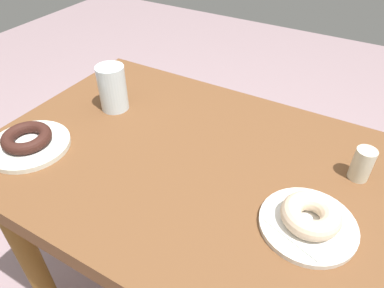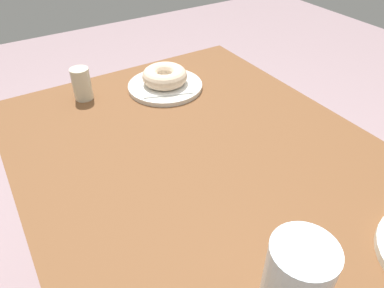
% 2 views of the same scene
% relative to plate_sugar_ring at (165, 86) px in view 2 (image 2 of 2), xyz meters
% --- Properties ---
extents(table, '(0.96, 0.69, 0.77)m').
position_rel_plate_sugar_ring_xyz_m(table, '(0.33, -0.06, -0.14)').
color(table, brown).
rests_on(table, ground_plane).
extents(plate_sugar_ring, '(0.19, 0.19, 0.01)m').
position_rel_plate_sugar_ring_xyz_m(plate_sugar_ring, '(0.00, 0.00, 0.00)').
color(plate_sugar_ring, silver).
rests_on(plate_sugar_ring, table).
extents(napkin_sugar_ring, '(0.16, 0.16, 0.00)m').
position_rel_plate_sugar_ring_xyz_m(napkin_sugar_ring, '(0.00, 0.00, 0.01)').
color(napkin_sugar_ring, white).
rests_on(napkin_sugar_ring, plate_sugar_ring).
extents(donut_sugar_ring, '(0.11, 0.11, 0.04)m').
position_rel_plate_sugar_ring_xyz_m(donut_sugar_ring, '(0.00, 0.00, 0.03)').
color(donut_sugar_ring, beige).
rests_on(donut_sugar_ring, napkin_sugar_ring).
extents(water_glass, '(0.08, 0.08, 0.13)m').
position_rel_plate_sugar_ring_xyz_m(water_glass, '(0.60, -0.15, 0.06)').
color(water_glass, silver).
rests_on(water_glass, table).
extents(sugar_jar, '(0.04, 0.04, 0.08)m').
position_rel_plate_sugar_ring_xyz_m(sugar_jar, '(-0.06, -0.19, 0.03)').
color(sugar_jar, beige).
rests_on(sugar_jar, table).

